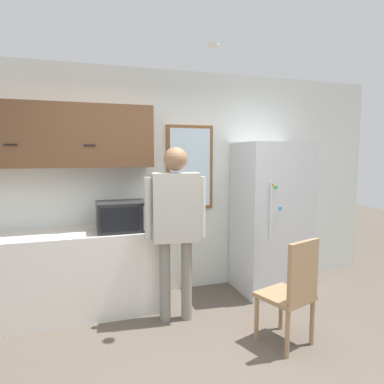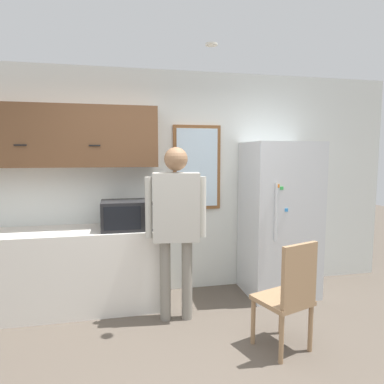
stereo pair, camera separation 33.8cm
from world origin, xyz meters
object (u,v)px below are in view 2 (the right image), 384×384
Objects in this scene: person at (176,215)px; chair at (290,293)px; microwave at (127,215)px; refrigerator at (279,219)px.

chair is (0.84, -0.80, -0.56)m from person.
microwave reaches higher than chair.
refrigerator is at bearing -130.73° from chair.
refrigerator is at bearing 24.79° from person.
person is at bearing -162.50° from refrigerator.
microwave is at bearing -60.47° from chair.
refrigerator reaches higher than chair.
person reaches higher than chair.
refrigerator is at bearing 1.04° from microwave.
person is at bearing -39.24° from microwave.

